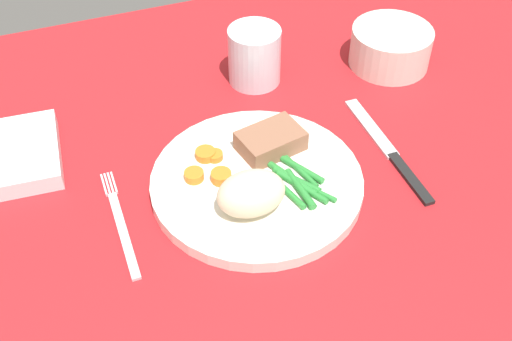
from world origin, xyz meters
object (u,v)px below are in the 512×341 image
(dinner_plate, at_px, (256,181))
(salad_bowl, at_px, (391,45))
(fork, at_px, (120,223))
(napkin, at_px, (7,157))
(meat_portion, at_px, (271,141))
(water_glass, at_px, (254,59))
(knife, at_px, (389,151))

(dinner_plate, relative_size, salad_bowl, 2.16)
(fork, height_order, napkin, napkin)
(meat_portion, relative_size, fork, 0.46)
(water_glass, height_order, salad_bowl, water_glass)
(knife, distance_m, water_glass, 0.23)
(napkin, bearing_deg, salad_bowl, 2.76)
(fork, distance_m, salad_bowl, 0.47)
(meat_portion, bearing_deg, dinner_plate, -130.60)
(knife, bearing_deg, dinner_plate, -179.52)
(fork, distance_m, napkin, 0.18)
(fork, bearing_deg, meat_portion, 14.43)
(dinner_plate, height_order, knife, dinner_plate)
(meat_portion, height_order, salad_bowl, salad_bowl)
(fork, bearing_deg, dinner_plate, 3.31)
(meat_portion, height_order, napkin, meat_portion)
(meat_portion, distance_m, salad_bowl, 0.27)
(meat_portion, distance_m, napkin, 0.32)
(salad_bowl, height_order, napkin, salad_bowl)
(meat_portion, height_order, water_glass, water_glass)
(knife, relative_size, napkin, 1.60)
(fork, relative_size, salad_bowl, 1.43)
(water_glass, bearing_deg, dinner_plate, -109.95)
(meat_portion, bearing_deg, napkin, 161.34)
(knife, xyz_separation_m, napkin, (-0.45, 0.15, 0.01))
(knife, relative_size, water_glass, 2.54)
(dinner_plate, bearing_deg, napkin, 152.32)
(fork, bearing_deg, knife, 2.37)
(salad_bowl, xyz_separation_m, napkin, (-0.54, -0.03, -0.02))
(knife, bearing_deg, water_glass, 118.65)
(meat_portion, distance_m, fork, 0.20)
(fork, height_order, salad_bowl, salad_bowl)
(meat_portion, xyz_separation_m, salad_bowl, (0.24, 0.13, 0.00))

